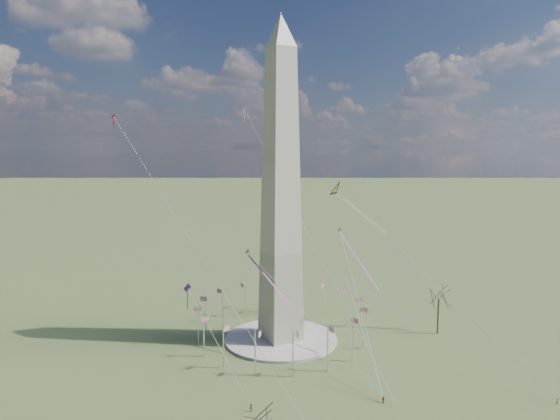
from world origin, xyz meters
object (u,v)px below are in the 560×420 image
person_east (557,401)px  person_west (251,407)px  washington_monument (281,191)px  tree_near (439,297)px  kite_delta_black (338,192)px

person_east → person_west: size_ratio=0.82×
washington_monument → person_west: size_ratio=52.06×
tree_near → person_east: tree_near is taller
kite_delta_black → tree_near: bearing=82.9°
washington_monument → person_west: (-27.56, -34.32, -46.99)m
washington_monument → person_west: bearing=-128.8°
washington_monument → kite_delta_black: (32.18, 14.22, -2.94)m
washington_monument → person_east: size_ratio=63.49×
washington_monument → person_east: (37.85, -67.75, -47.17)m
person_west → kite_delta_black: 88.70m
person_west → kite_delta_black: bearing=-107.6°
kite_delta_black → washington_monument: bearing=-7.5°
person_east → kite_delta_black: bearing=-112.0°
tree_near → kite_delta_black: bearing=114.2°
person_east → person_west: person_west is taller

